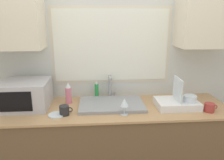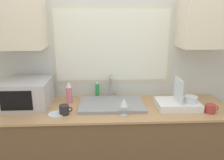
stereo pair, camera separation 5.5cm
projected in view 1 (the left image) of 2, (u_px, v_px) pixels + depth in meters
countertop at (114, 148)px, 2.24m from camera, size 2.24×0.67×0.91m
wall_back at (111, 53)px, 2.29m from camera, size 6.00×0.38×2.60m
sink_basin at (112, 104)px, 2.14m from camera, size 0.63×0.41×0.03m
faucet at (110, 85)px, 2.32m from camera, size 0.08×0.14×0.25m
microwave at (26, 94)px, 2.09m from camera, size 0.43×0.40×0.26m
dish_rack at (178, 102)px, 2.10m from camera, size 0.39×0.28×0.29m
spray_bottle at (68, 93)px, 2.19m from camera, size 0.06×0.06×0.22m
soap_bottle at (97, 91)px, 2.33m from camera, size 0.04×0.04×0.18m
mug_near_sink at (64, 110)px, 1.93m from camera, size 0.12×0.09×0.09m
wine_glass at (124, 103)px, 1.92m from camera, size 0.08×0.08×0.15m
mug_by_rack at (210, 107)px, 2.00m from camera, size 0.12×0.09×0.08m
small_plate at (57, 115)px, 1.93m from camera, size 0.14×0.14×0.01m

